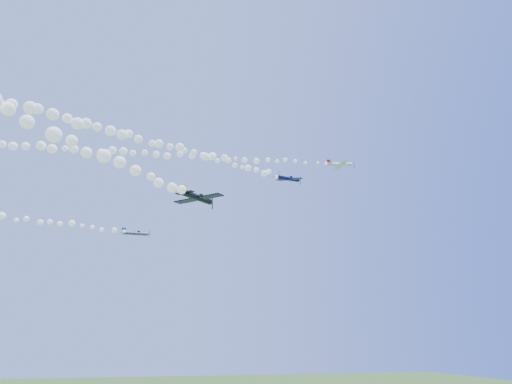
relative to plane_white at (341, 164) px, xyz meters
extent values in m
cylinder|color=silver|center=(-0.21, 0.02, -0.02)|extent=(5.94, 1.73, 1.21)
cone|color=silver|center=(2.93, -0.22, 0.19)|extent=(0.85, 0.88, 0.83)
cone|color=#AE1328|center=(3.37, -0.25, 0.22)|extent=(0.35, 0.32, 0.29)
cube|color=black|center=(3.25, -0.24, 0.22)|extent=(0.19, 0.28, 1.85)
cube|color=silver|center=(0.04, 0.01, -0.12)|extent=(1.96, 7.28, 0.82)
cube|color=silver|center=(-2.83, 0.21, -0.15)|extent=(1.00, 2.58, 0.34)
cube|color=#AE1328|center=(-2.95, 0.17, 0.38)|extent=(1.01, 0.25, 1.23)
sphere|color=black|center=(0.58, -0.07, 0.41)|extent=(0.80, 0.80, 0.80)
cylinder|color=#0C0D36|center=(-12.18, 3.28, -3.46)|extent=(6.64, 1.99, 1.55)
cone|color=#0C0D36|center=(-8.94, 4.64, -3.12)|extent=(0.97, 1.01, 0.96)
cone|color=white|center=(-8.49, 4.83, -3.07)|extent=(0.40, 0.36, 0.34)
cube|color=black|center=(-8.61, 4.78, -3.08)|extent=(0.11, 0.67, 2.04)
cube|color=#0C0D36|center=(-11.93, 3.42, -3.56)|extent=(4.70, 7.81, 2.16)
cube|color=#0C0D36|center=(-14.87, 2.14, -3.70)|extent=(1.97, 2.89, 0.83)
cube|color=white|center=(-14.95, 1.95, -3.13)|extent=(0.99, 0.81, 1.39)
sphere|color=black|center=(-11.33, 3.53, -2.97)|extent=(1.03, 1.19, 1.01)
cylinder|color=#394453|center=(-46.47, 20.22, -14.52)|extent=(6.19, 1.88, 1.32)
cone|color=#394453|center=(-43.40, 21.38, -14.27)|extent=(0.89, 0.94, 0.87)
cone|color=navy|center=(-42.98, 21.54, -14.23)|extent=(0.37, 0.34, 0.31)
cube|color=black|center=(-43.09, 21.50, -14.24)|extent=(0.10, 0.55, 1.92)
cube|color=#394453|center=(-46.24, 20.33, -14.62)|extent=(4.13, 7.41, 1.70)
cube|color=#394453|center=(-49.03, 19.24, -14.68)|extent=(1.76, 2.73, 0.65)
cube|color=navy|center=(-49.10, 19.09, -14.14)|extent=(0.93, 0.68, 1.28)
sphere|color=black|center=(-45.67, 20.44, -14.07)|extent=(0.95, 1.07, 0.91)
cylinder|color=black|center=(-35.46, -24.16, -19.01)|extent=(5.24, 5.67, 1.43)
cone|color=black|center=(-33.02, -21.46, -18.75)|extent=(1.24, 1.23, 0.95)
cone|color=gold|center=(-32.69, -21.09, -18.71)|extent=(0.47, 0.48, 0.34)
cube|color=black|center=(-32.78, -21.19, -18.72)|extent=(0.26, 0.26, 2.13)
cube|color=black|center=(-35.27, -23.95, -19.13)|extent=(7.30, 6.82, 0.29)
cube|color=black|center=(-37.49, -26.41, -19.18)|extent=(2.81, 2.67, 0.16)
cube|color=gold|center=(-37.58, -26.51, -18.57)|extent=(0.85, 0.93, 1.42)
sphere|color=black|center=(-34.85, -23.48, -18.52)|extent=(1.18, 1.18, 0.87)
camera|label=1|loc=(-40.71, -86.15, -39.92)|focal=30.00mm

